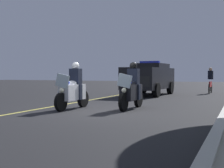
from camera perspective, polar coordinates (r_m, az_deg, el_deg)
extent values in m
plane|color=black|center=(10.66, -2.27, -5.02)|extent=(80.00, 80.00, 0.00)
cube|color=#E0D14C|center=(11.81, -12.36, -4.36)|extent=(48.00, 0.12, 0.01)
cylinder|color=black|center=(10.56, -9.54, -3.37)|extent=(0.64, 0.14, 0.64)
cylinder|color=black|center=(11.83, -5.43, -2.78)|extent=(0.64, 0.16, 0.64)
cube|color=white|center=(11.15, -7.43, -1.53)|extent=(1.21, 0.48, 0.56)
ellipsoid|color=white|center=(11.09, -7.57, 0.00)|extent=(0.57, 0.34, 0.24)
cube|color=silver|center=(10.60, -9.25, 0.61)|extent=(0.08, 0.56, 0.53)
sphere|color=#F9F4CC|center=(10.57, -9.43, -1.19)|extent=(0.17, 0.17, 0.17)
sphere|color=red|center=(10.80, -9.57, 0.26)|extent=(0.09, 0.09, 0.09)
sphere|color=#1933F2|center=(10.63, -8.14, 0.24)|extent=(0.09, 0.09, 0.09)
cube|color=black|center=(11.32, -6.82, 1.36)|extent=(0.29, 0.41, 0.60)
cube|color=black|center=(11.19, -6.10, -1.51)|extent=(0.18, 0.15, 0.56)
cube|color=black|center=(11.40, -7.82, -1.46)|extent=(0.18, 0.15, 0.56)
sphere|color=white|center=(11.31, -6.88, 3.39)|extent=(0.28, 0.28, 0.28)
cylinder|color=black|center=(10.47, 2.16, -3.39)|extent=(0.64, 0.14, 0.64)
cylinder|color=black|center=(11.86, 4.95, -2.76)|extent=(0.64, 0.16, 0.64)
cube|color=black|center=(11.12, 3.61, -1.53)|extent=(1.21, 0.48, 0.56)
ellipsoid|color=black|center=(11.06, 3.52, 0.01)|extent=(0.57, 0.34, 0.24)
cube|color=silver|center=(10.52, 2.37, 0.62)|extent=(0.08, 0.56, 0.53)
sphere|color=#F9F4CC|center=(10.48, 2.25, -1.19)|extent=(0.17, 0.17, 0.17)
sphere|color=red|center=(10.70, 1.85, 0.27)|extent=(0.09, 0.09, 0.09)
sphere|color=#1933F2|center=(10.58, 3.44, 0.25)|extent=(0.09, 0.09, 0.09)
cube|color=black|center=(11.32, 4.04, 1.37)|extent=(0.29, 0.41, 0.60)
cube|color=black|center=(11.21, 4.88, -1.50)|extent=(0.18, 0.15, 0.56)
cube|color=black|center=(11.35, 2.98, -1.45)|extent=(0.18, 0.15, 0.56)
sphere|color=black|center=(11.30, 4.01, 3.40)|extent=(0.28, 0.28, 0.28)
cube|color=black|center=(18.45, 6.96, 1.09)|extent=(4.96, 2.05, 1.24)
cube|color=black|center=(18.74, 7.25, 3.25)|extent=(2.45, 1.82, 0.36)
cube|color=#2633D8|center=(18.55, 7.07, 4.06)|extent=(0.32, 1.21, 0.14)
cube|color=black|center=(16.18, 4.35, 0.49)|extent=(0.17, 1.62, 0.56)
cylinder|color=black|center=(16.72, 8.26, -1.13)|extent=(0.81, 0.30, 0.80)
cylinder|color=black|center=(17.32, 2.54, -1.00)|extent=(0.81, 0.30, 0.80)
cylinder|color=black|center=(19.71, 10.83, -0.67)|extent=(0.81, 0.30, 0.80)
cylinder|color=black|center=(20.22, 5.87, -0.58)|extent=(0.81, 0.30, 0.80)
cylinder|color=black|center=(20.31, 17.72, -0.85)|extent=(0.66, 0.06, 0.66)
cylinder|color=black|center=(21.40, 18.08, -0.72)|extent=(0.66, 0.06, 0.66)
cube|color=red|center=(20.85, 17.91, -0.04)|extent=(1.00, 0.09, 0.36)
cube|color=black|center=(20.88, 17.95, 1.61)|extent=(0.25, 0.33, 0.56)
sphere|color=tan|center=(20.86, 17.95, 2.65)|extent=(0.22, 0.22, 0.22)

